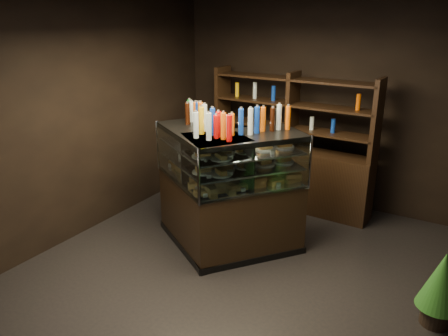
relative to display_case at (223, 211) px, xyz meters
The scene contains 7 objects.
ground 0.95m from the display_case, 31.65° to the right, with size 5.00×5.00×0.00m, color black.
room_shell 1.65m from the display_case, 31.65° to the right, with size 5.02×5.02×3.01m.
display_case is the anchor object (origin of this frame).
food_display 0.64m from the display_case, 79.95° to the right, with size 1.57×1.08×0.46m.
bottles_top 1.12m from the display_case, 100.05° to the left, with size 1.39×0.94×0.30m.
potted_conifer 2.46m from the display_case, ahead, with size 0.40×0.40×0.85m.
back_shelving 1.64m from the display_case, 84.12° to the left, with size 2.45×0.50×2.00m.
Camera 1 is at (1.82, -3.71, 2.75)m, focal length 35.00 mm.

